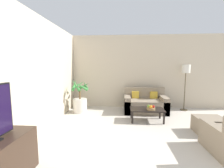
{
  "coord_description": "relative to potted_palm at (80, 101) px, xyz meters",
  "views": [
    {
      "loc": [
        -1.23,
        0.96,
        1.54
      ],
      "look_at": [
        -1.56,
        5.59,
        1.0
      ],
      "focal_mm": 24.0,
      "sensor_mm": 36.0,
      "label": 1
    }
  ],
  "objects": [
    {
      "name": "ottoman",
      "position": [
        3.45,
        -1.39,
        -0.2
      ],
      "size": [
        0.63,
        0.52,
        0.38
      ],
      "color": "gray",
      "rests_on": "ground_plane"
    },
    {
      "name": "coffee_table",
      "position": [
        2.13,
        -0.68,
        -0.09
      ],
      "size": [
        0.94,
        0.53,
        0.35
      ],
      "color": "black",
      "rests_on": "ground_plane"
    },
    {
      "name": "fruit_bowl",
      "position": [
        2.22,
        -0.76,
        -0.01
      ],
      "size": [
        0.23,
        0.23,
        0.06
      ],
      "color": "#997A4C",
      "rests_on": "coffee_table"
    },
    {
      "name": "apple_green",
      "position": [
        2.16,
        -0.75,
        0.06
      ],
      "size": [
        0.08,
        0.08,
        0.08
      ],
      "color": "olive",
      "rests_on": "fruit_bowl"
    },
    {
      "name": "apple_red",
      "position": [
        2.29,
        -0.76,
        0.05
      ],
      "size": [
        0.07,
        0.07,
        0.07
      ],
      "color": "red",
      "rests_on": "fruit_bowl"
    },
    {
      "name": "potted_palm",
      "position": [
        0.0,
        0.0,
        0.0
      ],
      "size": [
        0.67,
        0.69,
        1.15
      ],
      "color": "beige",
      "rests_on": "ground_plane"
    },
    {
      "name": "orange_fruit",
      "position": [
        2.21,
        -0.82,
        0.06
      ],
      "size": [
        0.09,
        0.09,
        0.09
      ],
      "color": "orange",
      "rests_on": "fruit_bowl"
    },
    {
      "name": "floor_lamp",
      "position": [
        3.61,
        0.49,
        0.96
      ],
      "size": [
        0.28,
        0.28,
        1.61
      ],
      "color": "brown",
      "rests_on": "ground_plane"
    },
    {
      "name": "wall_back",
      "position": [
        2.66,
        0.81,
        0.96
      ],
      "size": [
        7.83,
        0.06,
        2.7
      ],
      "color": "beige",
      "rests_on": "ground_plane"
    },
    {
      "name": "sofa_loveseat",
      "position": [
        2.2,
        0.2,
        -0.11
      ],
      "size": [
        1.41,
        0.84,
        0.81
      ],
      "color": "gray",
      "rests_on": "ground_plane"
    },
    {
      "name": "wall_left",
      "position": [
        -0.48,
        -2.53,
        0.96
      ],
      "size": [
        0.06,
        8.21,
        2.7
      ],
      "color": "beige",
      "rests_on": "ground_plane"
    }
  ]
}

